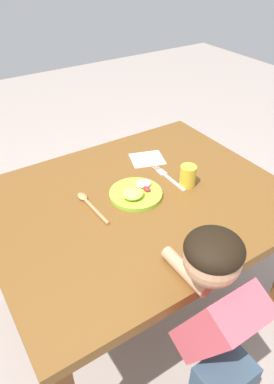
% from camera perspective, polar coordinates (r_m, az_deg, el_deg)
% --- Properties ---
extents(ground_plane, '(8.00, 8.00, 0.00)m').
position_cam_1_polar(ground_plane, '(1.99, 0.19, -17.73)').
color(ground_plane, gray).
extents(dining_table, '(1.23, 0.99, 0.72)m').
position_cam_1_polar(dining_table, '(1.51, 0.24, -3.12)').
color(dining_table, brown).
rests_on(dining_table, ground_plane).
extents(plate, '(0.22, 0.22, 0.05)m').
position_cam_1_polar(plate, '(1.47, -0.12, -0.14)').
color(plate, '#8FC935').
rests_on(plate, dining_table).
extents(fork, '(0.03, 0.23, 0.01)m').
position_cam_1_polar(fork, '(1.59, 5.06, 2.36)').
color(fork, silver).
rests_on(fork, dining_table).
extents(spoon, '(0.04, 0.23, 0.02)m').
position_cam_1_polar(spoon, '(1.44, -7.73, -1.90)').
color(spoon, '#C47F4E').
rests_on(spoon, dining_table).
extents(drinking_cup, '(0.07, 0.07, 0.10)m').
position_cam_1_polar(drinking_cup, '(1.53, 8.22, 2.59)').
color(drinking_cup, gold).
rests_on(drinking_cup, dining_table).
extents(person, '(0.19, 0.40, 0.98)m').
position_cam_1_polar(person, '(1.26, 12.61, -23.66)').
color(person, '#33495B').
rests_on(person, ground_plane).
extents(napkin, '(0.19, 0.18, 0.00)m').
position_cam_1_polar(napkin, '(1.72, 1.66, 5.35)').
color(napkin, white).
rests_on(napkin, dining_table).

